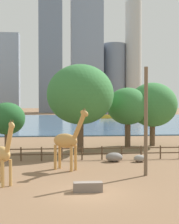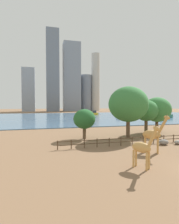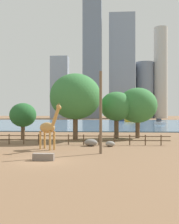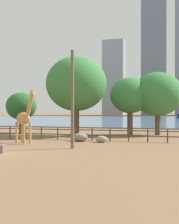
{
  "view_description": "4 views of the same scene",
  "coord_description": "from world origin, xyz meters",
  "px_view_note": "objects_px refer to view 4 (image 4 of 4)",
  "views": [
    {
      "loc": [
        -1.92,
        -20.44,
        5.55
      ],
      "look_at": [
        3.64,
        38.78,
        3.78
      ],
      "focal_mm": 55.0,
      "sensor_mm": 36.0,
      "label": 1
    },
    {
      "loc": [
        -14.95,
        -12.31,
        6.24
      ],
      "look_at": [
        -1.27,
        38.54,
        4.1
      ],
      "focal_mm": 28.0,
      "sensor_mm": 36.0,
      "label": 2
    },
    {
      "loc": [
        5.5,
        -23.03,
        4.11
      ],
      "look_at": [
        1.85,
        29.44,
        4.12
      ],
      "focal_mm": 45.0,
      "sensor_mm": 36.0,
      "label": 3
    },
    {
      "loc": [
        14.23,
        -22.12,
        3.27
      ],
      "look_at": [
        0.73,
        22.71,
        2.89
      ],
      "focal_mm": 55.0,
      "sensor_mm": 36.0,
      "label": 4
    }
  ],
  "objects_px": {
    "boulder_near_fence": "(101,139)",
    "tree_left_large": "(76,84)",
    "giraffe_tall": "(24,118)",
    "boulder_by_pole": "(80,137)",
    "tree_right_tall": "(158,94)",
    "tree_center_broad": "(130,96)",
    "utility_pole": "(72,99)",
    "tree_left_small": "(21,106)"
  },
  "relations": [
    {
      "from": "giraffe_tall",
      "to": "utility_pole",
      "type": "distance_m",
      "value": 6.58
    },
    {
      "from": "boulder_by_pole",
      "to": "tree_center_broad",
      "type": "relative_size",
      "value": 0.22
    },
    {
      "from": "boulder_by_pole",
      "to": "tree_left_small",
      "type": "distance_m",
      "value": 13.84
    },
    {
      "from": "tree_left_large",
      "to": "tree_right_tall",
      "type": "bearing_deg",
      "value": 24.41
    },
    {
      "from": "boulder_by_pole",
      "to": "tree_right_tall",
      "type": "bearing_deg",
      "value": 58.48
    },
    {
      "from": "utility_pole",
      "to": "boulder_by_pole",
      "type": "height_order",
      "value": "utility_pole"
    },
    {
      "from": "tree_left_large",
      "to": "tree_center_broad",
      "type": "height_order",
      "value": "tree_left_large"
    },
    {
      "from": "boulder_near_fence",
      "to": "tree_left_small",
      "type": "relative_size",
      "value": 0.21
    },
    {
      "from": "boulder_by_pole",
      "to": "tree_left_small",
      "type": "height_order",
      "value": "tree_left_small"
    },
    {
      "from": "boulder_near_fence",
      "to": "giraffe_tall",
      "type": "bearing_deg",
      "value": -154.79
    },
    {
      "from": "giraffe_tall",
      "to": "tree_right_tall",
      "type": "relative_size",
      "value": 0.64
    },
    {
      "from": "boulder_near_fence",
      "to": "tree_right_tall",
      "type": "xyz_separation_m",
      "value": [
        4.37,
        11.29,
        4.84
      ]
    },
    {
      "from": "utility_pole",
      "to": "tree_right_tall",
      "type": "height_order",
      "value": "utility_pole"
    },
    {
      "from": "tree_left_large",
      "to": "tree_left_small",
      "type": "bearing_deg",
      "value": 171.13
    },
    {
      "from": "giraffe_tall",
      "to": "boulder_near_fence",
      "type": "distance_m",
      "value": 7.76
    },
    {
      "from": "tree_right_tall",
      "to": "tree_left_small",
      "type": "xyz_separation_m",
      "value": [
        -17.58,
        -2.99,
        -1.53
      ]
    },
    {
      "from": "boulder_near_fence",
      "to": "tree_left_large",
      "type": "distance_m",
      "value": 10.53
    },
    {
      "from": "tree_left_large",
      "to": "tree_center_broad",
      "type": "distance_m",
      "value": 7.03
    },
    {
      "from": "giraffe_tall",
      "to": "boulder_by_pole",
      "type": "xyz_separation_m",
      "value": [
        4.43,
        3.53,
        -1.97
      ]
    },
    {
      "from": "utility_pole",
      "to": "boulder_by_pole",
      "type": "bearing_deg",
      "value": 102.67
    },
    {
      "from": "utility_pole",
      "to": "tree_left_small",
      "type": "xyz_separation_m",
      "value": [
        -12.24,
        14.09,
        -0.45
      ]
    },
    {
      "from": "tree_center_broad",
      "to": "tree_left_large",
      "type": "bearing_deg",
      "value": -151.08
    },
    {
      "from": "boulder_by_pole",
      "to": "tree_right_tall",
      "type": "distance_m",
      "value": 13.69
    },
    {
      "from": "utility_pole",
      "to": "boulder_by_pole",
      "type": "xyz_separation_m",
      "value": [
        -1.38,
        6.14,
        -3.66
      ]
    },
    {
      "from": "tree_left_small",
      "to": "boulder_near_fence",
      "type": "bearing_deg",
      "value": -32.14
    },
    {
      "from": "utility_pole",
      "to": "tree_left_small",
      "type": "height_order",
      "value": "utility_pole"
    },
    {
      "from": "boulder_by_pole",
      "to": "boulder_near_fence",
      "type": "bearing_deg",
      "value": -8.28
    },
    {
      "from": "tree_center_broad",
      "to": "tree_left_small",
      "type": "distance_m",
      "value": 14.42
    },
    {
      "from": "giraffe_tall",
      "to": "tree_left_large",
      "type": "relative_size",
      "value": 0.52
    },
    {
      "from": "tree_left_large",
      "to": "boulder_near_fence",
      "type": "bearing_deg",
      "value": -54.4
    },
    {
      "from": "tree_left_large",
      "to": "tree_right_tall",
      "type": "height_order",
      "value": "tree_left_large"
    },
    {
      "from": "boulder_near_fence",
      "to": "boulder_by_pole",
      "type": "relative_size",
      "value": 0.71
    },
    {
      "from": "utility_pole",
      "to": "tree_left_small",
      "type": "bearing_deg",
      "value": 130.98
    },
    {
      "from": "giraffe_tall",
      "to": "boulder_near_fence",
      "type": "xyz_separation_m",
      "value": [
        6.77,
        3.19,
        -2.07
      ]
    },
    {
      "from": "utility_pole",
      "to": "tree_left_large",
      "type": "relative_size",
      "value": 0.84
    },
    {
      "from": "boulder_near_fence",
      "to": "tree_right_tall",
      "type": "relative_size",
      "value": 0.14
    },
    {
      "from": "boulder_near_fence",
      "to": "boulder_by_pole",
      "type": "height_order",
      "value": "boulder_by_pole"
    },
    {
      "from": "giraffe_tall",
      "to": "tree_left_large",
      "type": "height_order",
      "value": "tree_left_large"
    },
    {
      "from": "utility_pole",
      "to": "tree_left_large",
      "type": "distance_m",
      "value": 13.64
    },
    {
      "from": "boulder_near_fence",
      "to": "tree_left_large",
      "type": "xyz_separation_m",
      "value": [
        -5.03,
        7.02,
        6.03
      ]
    },
    {
      "from": "giraffe_tall",
      "to": "tree_left_large",
      "type": "distance_m",
      "value": 11.08
    },
    {
      "from": "boulder_near_fence",
      "to": "tree_center_broad",
      "type": "xyz_separation_m",
      "value": [
        1.01,
        10.36,
        4.65
      ]
    }
  ]
}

